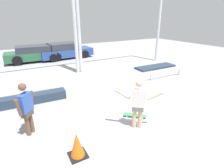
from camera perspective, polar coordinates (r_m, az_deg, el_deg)
ground_plane at (r=6.45m, az=9.24°, el=-10.47°), size 36.00×36.00×0.00m
skateboarder at (r=5.45m, az=8.49°, el=-5.95°), size 1.20×0.96×1.62m
skateboard at (r=6.38m, az=7.45°, el=-10.09°), size 0.74×0.69×0.08m
grind_box at (r=7.97m, az=-24.41°, el=-4.30°), size 2.66×0.66×0.37m
manual_pad at (r=12.70m, az=14.00°, el=5.47°), size 3.00×1.02×0.12m
grind_rail at (r=10.70m, az=17.19°, el=3.62°), size 2.68×0.18×0.38m
canopy_support_left at (r=10.42m, az=-30.97°, el=22.40°), size 6.61×0.20×6.63m
canopy_support_right at (r=12.50m, az=4.04°, el=24.41°), size 6.61×0.20×6.63m
parked_car_green at (r=15.37m, az=-23.67°, el=9.12°), size 4.61×2.05×1.24m
parked_car_blue at (r=15.73m, az=-14.96°, el=10.46°), size 4.51×2.17×1.30m
bystander at (r=5.67m, az=-26.23°, el=-6.83°), size 0.56×0.59×1.64m
traffic_cone at (r=4.73m, az=-11.32°, el=-19.02°), size 0.45×0.45×0.68m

